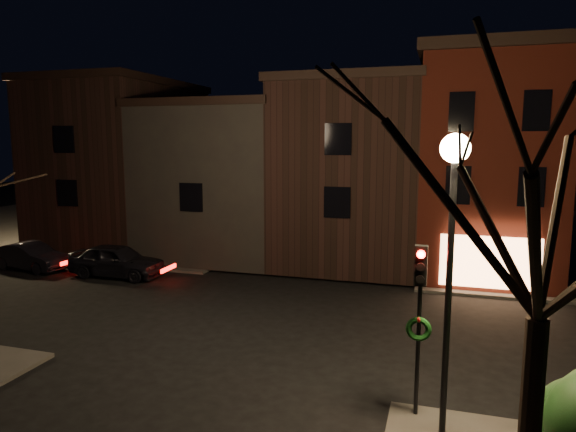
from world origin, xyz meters
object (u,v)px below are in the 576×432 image
at_px(traffic_signal, 419,304).
at_px(parked_car_a, 117,260).
at_px(street_lamp_near, 453,203).
at_px(bare_tree_right, 549,161).
at_px(parked_car_b, 31,257).

distance_m(traffic_signal, parked_car_a, 17.10).
height_order(street_lamp_near, bare_tree_right, bare_tree_right).
distance_m(street_lamp_near, parked_car_a, 18.28).
bearing_deg(street_lamp_near, parked_car_b, 154.76).
distance_m(parked_car_a, parked_car_b, 4.95).
xyz_separation_m(bare_tree_right, parked_car_b, (-21.22, 11.89, -5.47)).
bearing_deg(parked_car_a, bare_tree_right, -126.67).
relative_size(traffic_signal, parked_car_b, 0.98).
distance_m(bare_tree_right, parked_car_a, 20.93).
relative_size(street_lamp_near, bare_tree_right, 0.76).
relative_size(street_lamp_near, parked_car_b, 1.58).
height_order(traffic_signal, bare_tree_right, bare_tree_right).
distance_m(street_lamp_near, traffic_signal, 2.49).
xyz_separation_m(street_lamp_near, traffic_signal, (-0.60, 0.49, -2.37)).
relative_size(street_lamp_near, parked_car_a, 1.40).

